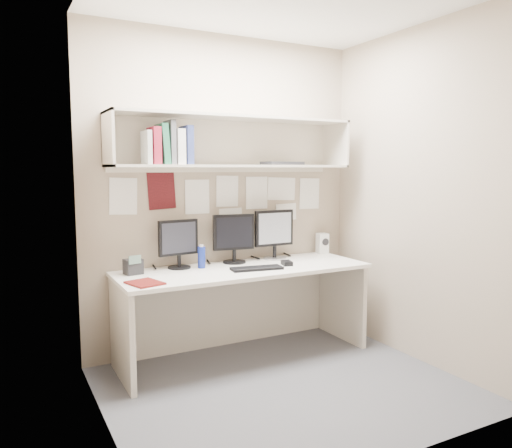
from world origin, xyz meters
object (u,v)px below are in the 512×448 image
desk (244,312)px  keyboard (257,268)px  maroon_notebook (145,283)px  desk_phone (133,266)px  speaker (322,243)px  monitor_right (274,232)px  monitor_left (178,241)px  monitor_center (234,236)px

desk → keyboard: (0.05, -0.12, 0.37)m
maroon_notebook → desk_phone: bearing=73.3°
keyboard → speaker: speaker is taller
monitor_right → speaker: size_ratio=2.27×
desk → desk_phone: desk_phone is taller
monitor_left → maroon_notebook: monitor_left is taller
keyboard → maroon_notebook: bearing=-167.1°
desk → monitor_left: monitor_left is taller
desk → speaker: (0.94, 0.26, 0.46)m
monitor_left → monitor_right: monitor_right is taller
monitor_right → speaker: bearing=3.6°
keyboard → maroon_notebook: 0.90m
monitor_right → maroon_notebook: monitor_right is taller
desk → monitor_right: bearing=28.4°
monitor_right → keyboard: size_ratio=1.06×
monitor_center → desk_phone: size_ratio=2.70×
speaker → monitor_right: bearing=-167.6°
monitor_center → desk: bearing=-86.0°
monitor_right → desk_phone: bearing=-177.4°
monitor_center → monitor_right: 0.39m
monitor_left → speaker: (1.40, 0.04, -0.12)m
monitor_right → keyboard: (-0.35, -0.34, -0.22)m
monitor_left → speaker: bearing=-5.6°
desk → monitor_center: (0.02, 0.22, 0.59)m
desk → speaker: size_ratio=10.72×
monitor_left → monitor_right: (0.87, -0.00, 0.02)m
desk → monitor_center: size_ratio=4.95×
maroon_notebook → desk_phone: desk_phone is taller
desk → keyboard: 0.40m
desk → keyboard: bearing=-66.1°
speaker → desk_phone: 1.78m
monitor_left → keyboard: (0.51, -0.34, -0.20)m
monitor_left → maroon_notebook: size_ratio=1.61×
monitor_center → speaker: size_ratio=2.16×
monitor_right → desk_phone: size_ratio=2.83×
keyboard → speaker: (0.89, 0.38, 0.08)m
maroon_notebook → desk_phone: size_ratio=1.59×
monitor_left → speaker: monitor_left is taller
monitor_left → speaker: size_ratio=2.05×
desk → monitor_left: (-0.46, 0.22, 0.58)m
monitor_center → keyboard: bearing=-75.2°
monitor_center → desk_phone: monitor_center is taller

